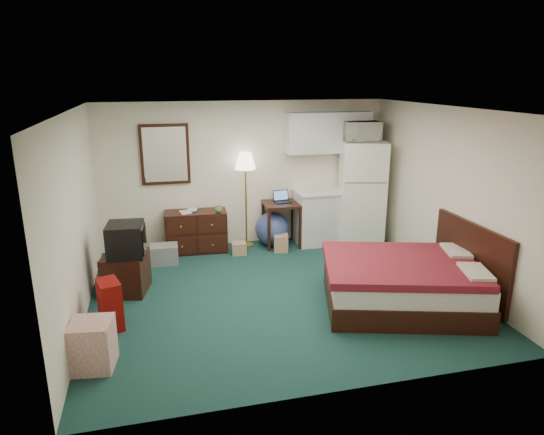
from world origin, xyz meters
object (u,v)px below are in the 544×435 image
object	(u,v)px
dresser	(196,231)
tv_stand	(126,273)
fridge	(361,193)
bed	(402,284)
desk	(281,224)
suitcase	(110,305)
floor_lamp	(246,200)
kitchen_counter	(320,217)

from	to	relation	value
dresser	tv_stand	size ratio (longest dim) A/B	1.70
fridge	bed	size ratio (longest dim) A/B	0.95
desk	tv_stand	distance (m)	2.93
desk	suitcase	distance (m)	3.62
floor_lamp	suitcase	xyz separation A→B (m)	(-2.13, -2.49, -0.53)
bed	suitcase	world-z (taller)	bed
fridge	suitcase	world-z (taller)	fridge
kitchen_counter	bed	bearing A→B (deg)	-85.32
desk	bed	size ratio (longest dim) A/B	0.40
fridge	bed	distance (m)	2.62
kitchen_counter	bed	size ratio (longest dim) A/B	0.48
dresser	bed	bearing A→B (deg)	-45.79
fridge	bed	world-z (taller)	fridge
suitcase	dresser	bearing A→B (deg)	46.67
floor_lamp	fridge	xyz separation A→B (m)	(2.02, -0.31, 0.08)
dresser	desk	size ratio (longest dim) A/B	1.33
floor_lamp	fridge	world-z (taller)	fridge
tv_stand	dresser	bearing A→B (deg)	64.82
fridge	suitcase	size ratio (longest dim) A/B	3.05
dresser	floor_lamp	world-z (taller)	floor_lamp
tv_stand	suitcase	world-z (taller)	suitcase
kitchen_counter	tv_stand	xyz separation A→B (m)	(-3.30, -1.34, -0.19)
bed	suitcase	bearing A→B (deg)	-168.52
desk	bed	world-z (taller)	desk
kitchen_counter	suitcase	distance (m)	4.17
floor_lamp	tv_stand	distance (m)	2.54
bed	floor_lamp	bearing A→B (deg)	134.72
bed	tv_stand	bearing A→B (deg)	175.72
desk	suitcase	world-z (taller)	desk
desk	bed	xyz separation A→B (m)	(0.91, -2.68, -0.08)
kitchen_counter	fridge	distance (m)	0.86
kitchen_counter	suitcase	world-z (taller)	kitchen_counter
dresser	floor_lamp	xyz separation A→B (m)	(0.88, 0.07, 0.48)
fridge	tv_stand	size ratio (longest dim) A/B	3.02
bed	tv_stand	distance (m)	3.74
kitchen_counter	suitcase	xyz separation A→B (m)	(-3.44, -2.35, -0.16)
dresser	suitcase	bearing A→B (deg)	-114.24
fridge	tv_stand	bearing A→B (deg)	-149.41
floor_lamp	kitchen_counter	size ratio (longest dim) A/B	1.79
dresser	kitchen_counter	distance (m)	2.20
fridge	suitcase	xyz separation A→B (m)	(-4.15, -2.18, -0.61)
bed	suitcase	xyz separation A→B (m)	(-3.64, 0.31, -0.01)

